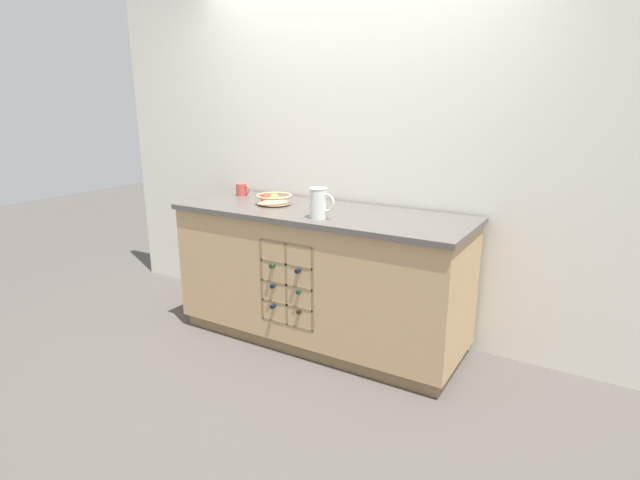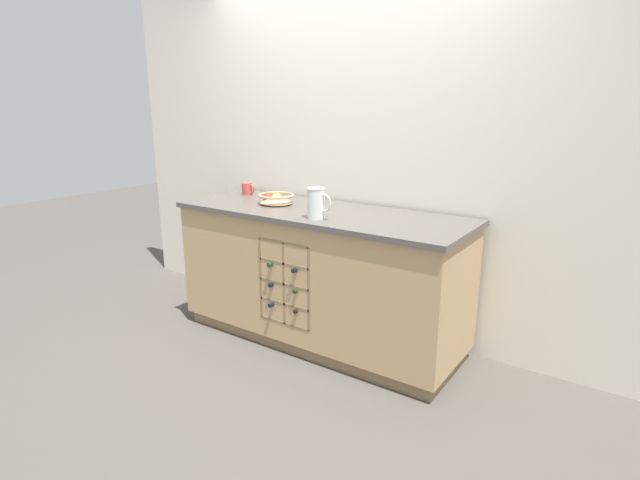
{
  "view_description": "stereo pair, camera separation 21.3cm",
  "coord_description": "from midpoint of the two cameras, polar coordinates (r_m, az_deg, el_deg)",
  "views": [
    {
      "loc": [
        1.69,
        -2.81,
        1.63
      ],
      "look_at": [
        0.0,
        0.0,
        0.73
      ],
      "focal_mm": 28.0,
      "sensor_mm": 36.0,
      "label": 1
    },
    {
      "loc": [
        1.87,
        -2.7,
        1.63
      ],
      "look_at": [
        0.0,
        0.0,
        0.73
      ],
      "focal_mm": 28.0,
      "sensor_mm": 36.0,
      "label": 2
    }
  ],
  "objects": [
    {
      "name": "kitchen_island",
      "position": [
        3.47,
        1.72,
        -4.11
      ],
      "size": [
        2.04,
        0.74,
        0.94
      ],
      "color": "olive",
      "rests_on": "ground_plane"
    },
    {
      "name": "ceramic_mug",
      "position": [
        3.96,
        -6.78,
        5.83
      ],
      "size": [
        0.12,
        0.08,
        0.09
      ],
      "color": "#B7473D",
      "rests_on": "kitchen_island"
    },
    {
      "name": "fruit_bowl",
      "position": [
        3.56,
        -3.37,
        4.84
      ],
      "size": [
        0.26,
        0.26,
        0.08
      ],
      "color": "tan",
      "rests_on": "kitchen_island"
    },
    {
      "name": "back_wall",
      "position": [
        3.65,
        5.44,
        9.65
      ],
      "size": [
        4.4,
        0.06,
        2.55
      ],
      "primitive_type": "cube",
      "color": "silver",
      "rests_on": "ground_plane"
    },
    {
      "name": "white_pitcher",
      "position": [
        3.09,
        1.55,
        4.28
      ],
      "size": [
        0.17,
        0.11,
        0.19
      ],
      "color": "silver",
      "rests_on": "kitchen_island"
    },
    {
      "name": "ground_plane",
      "position": [
        3.66,
        1.69,
        -11.15
      ],
      "size": [
        14.0,
        14.0,
        0.0
      ],
      "primitive_type": "plane",
      "color": "#4C4742"
    }
  ]
}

